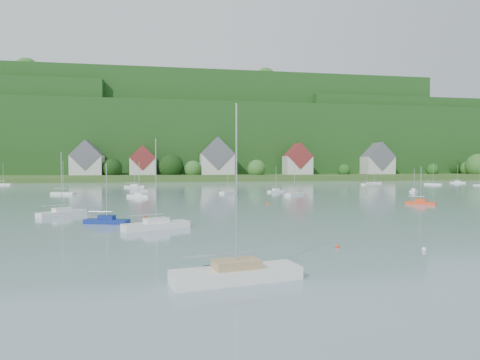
% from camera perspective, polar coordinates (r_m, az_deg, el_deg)
% --- Properties ---
extents(far_shore_strip, '(600.00, 60.00, 3.00)m').
position_cam_1_polar(far_shore_strip, '(212.57, -4.90, 0.41)').
color(far_shore_strip, '#2C4B1C').
rests_on(far_shore_strip, ground).
extents(forested_ridge, '(620.00, 181.22, 69.89)m').
position_cam_1_polar(forested_ridge, '(281.37, -6.00, 5.12)').
color(forested_ridge, '#174416').
rests_on(forested_ridge, ground).
extents(village_building_0, '(14.00, 10.40, 16.00)m').
position_cam_1_polar(village_building_0, '(202.26, -20.33, 2.50)').
color(village_building_0, beige).
rests_on(village_building_0, far_shore_strip).
extents(village_building_1, '(12.00, 9.36, 14.00)m').
position_cam_1_polar(village_building_1, '(201.15, -13.20, 2.35)').
color(village_building_1, beige).
rests_on(village_building_1, far_shore_strip).
extents(village_building_2, '(16.00, 11.44, 18.00)m').
position_cam_1_polar(village_building_2, '(201.08, -3.20, 2.83)').
color(village_building_2, beige).
rests_on(village_building_2, far_shore_strip).
extents(village_building_3, '(13.00, 10.40, 15.50)m').
position_cam_1_polar(village_building_3, '(207.48, 7.92, 2.55)').
color(village_building_3, beige).
rests_on(village_building_3, far_shore_strip).
extents(village_building_4, '(15.00, 10.40, 16.50)m').
position_cam_1_polar(village_building_4, '(228.72, 18.43, 2.45)').
color(village_building_4, beige).
rests_on(village_building_4, far_shore_strip).
extents(near_sailboat_0, '(7.52, 4.88, 9.89)m').
position_cam_1_polar(near_sailboat_0, '(46.51, -11.48, -6.05)').
color(near_sailboat_0, white).
rests_on(near_sailboat_0, ground).
extents(near_sailboat_1, '(5.57, 3.08, 7.24)m').
position_cam_1_polar(near_sailboat_1, '(52.38, -17.89, -5.30)').
color(near_sailboat_1, navy).
rests_on(near_sailboat_1, ground).
extents(near_sailboat_2, '(8.13, 3.65, 10.60)m').
position_cam_1_polar(near_sailboat_2, '(25.32, -0.50, -12.66)').
color(near_sailboat_2, white).
rests_on(near_sailboat_2, ground).
extents(near_sailboat_5, '(4.65, 4.57, 6.88)m').
position_cam_1_polar(near_sailboat_5, '(81.86, 23.63, -2.82)').
color(near_sailboat_5, '#ED4921').
rests_on(near_sailboat_5, ground).
extents(near_sailboat_6, '(6.14, 5.76, 8.89)m').
position_cam_1_polar(near_sailboat_6, '(62.75, -23.35, -4.15)').
color(near_sailboat_6, white).
rests_on(near_sailboat_6, ground).
extents(mooring_buoy_0, '(0.38, 0.38, 0.38)m').
position_cam_1_polar(mooring_buoy_0, '(36.27, 13.25, -9.09)').
color(mooring_buoy_0, '#E9431E').
rests_on(mooring_buoy_0, ground).
extents(mooring_buoy_1, '(0.39, 0.39, 0.39)m').
position_cam_1_polar(mooring_buoy_1, '(37.26, 24.03, -8.91)').
color(mooring_buoy_1, white).
rests_on(mooring_buoy_1, ground).
extents(mooring_buoy_3, '(0.50, 0.50, 0.50)m').
position_cam_1_polar(mooring_buoy_3, '(76.14, 3.82, -3.31)').
color(mooring_buoy_3, '#E9431E').
rests_on(mooring_buoy_3, ground).
extents(mooring_buoy_5, '(0.48, 0.48, 0.48)m').
position_cam_1_polar(mooring_buoy_5, '(57.56, -13.00, -5.03)').
color(mooring_buoy_5, '#E9431E').
rests_on(mooring_buoy_5, ground).
extents(duck_pair, '(1.71, 1.51, 0.35)m').
position_cam_1_polar(duck_pair, '(27.62, -5.98, -12.28)').
color(duck_pair, black).
rests_on(duck_pair, ground).
extents(far_sailboat_cluster, '(190.64, 75.35, 8.71)m').
position_cam_1_polar(far_sailboat_cluster, '(130.40, 1.11, -0.99)').
color(far_sailboat_cluster, white).
rests_on(far_sailboat_cluster, ground).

